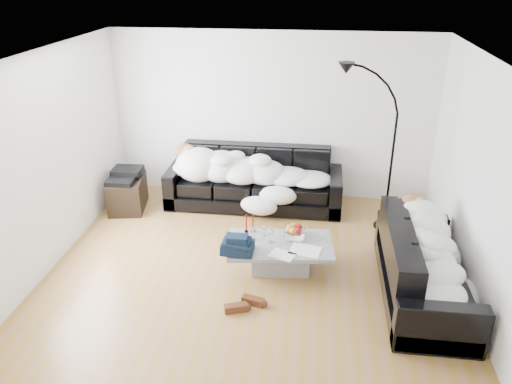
# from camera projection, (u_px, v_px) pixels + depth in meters

# --- Properties ---
(ground) EXTENTS (5.00, 5.00, 0.00)m
(ground) POSITION_uv_depth(u_px,v_px,m) (253.00, 267.00, 6.29)
(ground) COLOR olive
(ground) RESTS_ON ground
(wall_back) EXTENTS (5.00, 0.02, 2.60)m
(wall_back) POSITION_uv_depth(u_px,v_px,m) (272.00, 117.00, 7.77)
(wall_back) COLOR silver
(wall_back) RESTS_ON ground
(wall_left) EXTENTS (0.02, 4.50, 2.60)m
(wall_left) POSITION_uv_depth(u_px,v_px,m) (48.00, 161.00, 6.04)
(wall_left) COLOR silver
(wall_left) RESTS_ON ground
(wall_right) EXTENTS (0.02, 4.50, 2.60)m
(wall_right) POSITION_uv_depth(u_px,v_px,m) (479.00, 183.00, 5.45)
(wall_right) COLOR silver
(wall_right) RESTS_ON ground
(ceiling) EXTENTS (5.00, 5.00, 0.00)m
(ceiling) POSITION_uv_depth(u_px,v_px,m) (252.00, 56.00, 5.20)
(ceiling) COLOR white
(ceiling) RESTS_ON ground
(sofa_back) EXTENTS (2.69, 0.93, 0.88)m
(sofa_back) POSITION_uv_depth(u_px,v_px,m) (254.00, 178.00, 7.73)
(sofa_back) COLOR black
(sofa_back) RESTS_ON ground
(sofa_right) EXTENTS (0.88, 2.06, 0.83)m
(sofa_right) POSITION_uv_depth(u_px,v_px,m) (425.00, 263.00, 5.60)
(sofa_right) COLOR black
(sofa_right) RESTS_ON ground
(sleeper_back) EXTENTS (2.28, 0.79, 0.46)m
(sleeper_back) POSITION_uv_depth(u_px,v_px,m) (254.00, 167.00, 7.60)
(sleeper_back) COLOR white
(sleeper_back) RESTS_ON sofa_back
(sleeper_right) EXTENTS (0.75, 1.77, 0.43)m
(sleeper_right) POSITION_uv_depth(u_px,v_px,m) (428.00, 247.00, 5.50)
(sleeper_right) COLOR white
(sleeper_right) RESTS_ON sofa_right
(teal_cushion) EXTENTS (0.42, 0.38, 0.20)m
(teal_cushion) POSITION_uv_depth(u_px,v_px,m) (414.00, 213.00, 6.05)
(teal_cushion) COLOR #0E6358
(teal_cushion) RESTS_ON sofa_right
(coffee_table) EXTENTS (1.34, 0.88, 0.37)m
(coffee_table) POSITION_uv_depth(u_px,v_px,m) (280.00, 256.00, 6.17)
(coffee_table) COLOR #939699
(coffee_table) RESTS_ON ground
(fruit_bowl) EXTENTS (0.34, 0.34, 0.17)m
(fruit_bowl) POSITION_uv_depth(u_px,v_px,m) (294.00, 231.00, 6.20)
(fruit_bowl) COLOR white
(fruit_bowl) RESTS_ON coffee_table
(wine_glass_a) EXTENTS (0.07, 0.07, 0.15)m
(wine_glass_a) POSITION_uv_depth(u_px,v_px,m) (265.00, 230.00, 6.23)
(wine_glass_a) COLOR white
(wine_glass_a) RESTS_ON coffee_table
(wine_glass_b) EXTENTS (0.07, 0.07, 0.17)m
(wine_glass_b) POSITION_uv_depth(u_px,v_px,m) (254.00, 233.00, 6.15)
(wine_glass_b) COLOR white
(wine_glass_b) RESTS_ON coffee_table
(wine_glass_c) EXTENTS (0.09, 0.09, 0.17)m
(wine_glass_c) POSITION_uv_depth(u_px,v_px,m) (271.00, 236.00, 6.08)
(wine_glass_c) COLOR white
(wine_glass_c) RESTS_ON coffee_table
(candle_left) EXTENTS (0.05, 0.05, 0.24)m
(candle_left) POSITION_uv_depth(u_px,v_px,m) (246.00, 224.00, 6.29)
(candle_left) COLOR maroon
(candle_left) RESTS_ON coffee_table
(candle_right) EXTENTS (0.05, 0.05, 0.23)m
(candle_right) POSITION_uv_depth(u_px,v_px,m) (253.00, 224.00, 6.30)
(candle_right) COLOR maroon
(candle_right) RESTS_ON coffee_table
(newspaper_a) EXTENTS (0.41, 0.35, 0.01)m
(newspaper_a) POSITION_uv_depth(u_px,v_px,m) (305.00, 250.00, 5.93)
(newspaper_a) COLOR silver
(newspaper_a) RESTS_ON coffee_table
(newspaper_b) EXTENTS (0.35, 0.30, 0.01)m
(newspaper_b) POSITION_uv_depth(u_px,v_px,m) (282.00, 255.00, 5.84)
(newspaper_b) COLOR silver
(newspaper_b) RESTS_ON coffee_table
(navy_jacket) EXTENTS (0.46, 0.41, 0.20)m
(navy_jacket) POSITION_uv_depth(u_px,v_px,m) (236.00, 241.00, 5.80)
(navy_jacket) COLOR black
(navy_jacket) RESTS_ON coffee_table
(shoes) EXTENTS (0.47, 0.37, 0.10)m
(shoes) POSITION_uv_depth(u_px,v_px,m) (244.00, 304.00, 5.52)
(shoes) COLOR #472311
(shoes) RESTS_ON ground
(av_cabinet) EXTENTS (0.62, 0.80, 0.50)m
(av_cabinet) POSITION_uv_depth(u_px,v_px,m) (127.00, 193.00, 7.68)
(av_cabinet) COLOR black
(av_cabinet) RESTS_ON ground
(stereo) EXTENTS (0.45, 0.36, 0.13)m
(stereo) POSITION_uv_depth(u_px,v_px,m) (125.00, 174.00, 7.55)
(stereo) COLOR black
(stereo) RESTS_ON av_cabinet
(floor_lamp) EXTENTS (0.78, 0.39, 2.06)m
(floor_lamp) POSITION_uv_depth(u_px,v_px,m) (392.00, 160.00, 6.81)
(floor_lamp) COLOR black
(floor_lamp) RESTS_ON ground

